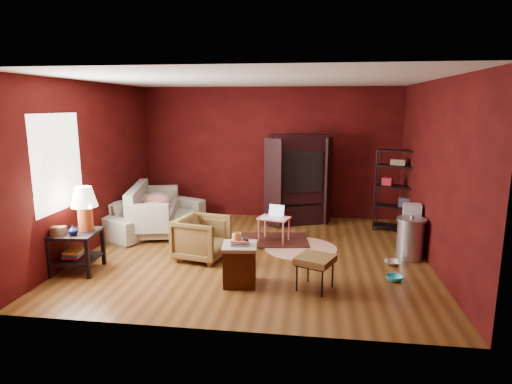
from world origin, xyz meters
TOP-DOWN VIEW (x-y plane):
  - room at (-0.04, -0.01)m, footprint 5.54×5.04m
  - sofa at (-2.15, 1.11)m, footprint 1.47×2.28m
  - armchair at (-0.79, -0.35)m, footprint 0.82×0.86m
  - pet_bowl_steel at (2.18, -0.22)m, footprint 0.26×0.10m
  - pet_bowl_turquoise at (2.10, -0.86)m, footprint 0.24×0.13m
  - vase at (-2.43, -1.25)m, footprint 0.17×0.18m
  - mug at (-0.06, -1.25)m, footprint 0.15×0.13m
  - side_table at (-2.43, -1.04)m, footprint 0.69×0.69m
  - sofa_cushions at (-2.18, 1.07)m, footprint 1.18×2.05m
  - hamper at (-0.03, -1.25)m, footprint 0.51×0.51m
  - footstool at (0.99, -1.28)m, footprint 0.59×0.59m
  - rug_round at (0.75, 0.36)m, footprint 1.43×1.43m
  - rug_oriental at (0.20, 0.70)m, footprint 1.44×1.06m
  - laptop_desk at (0.27, 0.65)m, footprint 0.61×0.52m
  - tv_armoire at (0.62, 1.99)m, footprint 1.36×1.06m
  - wire_shelving at (2.54, 1.67)m, footprint 0.84×0.56m
  - small_stand at (2.57, 0.47)m, footprint 0.46×0.46m
  - trash_can at (2.49, 0.09)m, footprint 0.57×0.57m

SIDE VIEW (x-z plane):
  - rug_round at x=0.75m, z-range 0.00..0.01m
  - rug_oriental at x=0.20m, z-range 0.01..0.02m
  - pet_bowl_turquoise at x=2.10m, z-range 0.00..0.23m
  - pet_bowl_steel at x=2.18m, z-range 0.00..0.25m
  - hamper at x=-0.03m, z-range -0.03..0.62m
  - trash_can at x=2.49m, z-range -0.02..0.69m
  - armchair at x=-0.79m, z-range 0.00..0.75m
  - sofa_cushions at x=-2.18m, z-range -0.01..0.80m
  - footstool at x=0.99m, z-range 0.17..0.63m
  - laptop_desk at x=0.27m, z-range 0.08..0.74m
  - sofa at x=-2.15m, z-range 0.00..0.86m
  - small_stand at x=2.57m, z-range 0.20..1.01m
  - vase at x=-2.43m, z-range 0.60..0.74m
  - mug at x=-0.06m, z-range 0.63..0.76m
  - side_table at x=-2.43m, z-range 0.13..1.38m
  - wire_shelving at x=2.54m, z-range 0.08..1.67m
  - tv_armoire at x=0.62m, z-range 0.04..1.87m
  - room at x=-0.04m, z-range -0.02..2.82m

